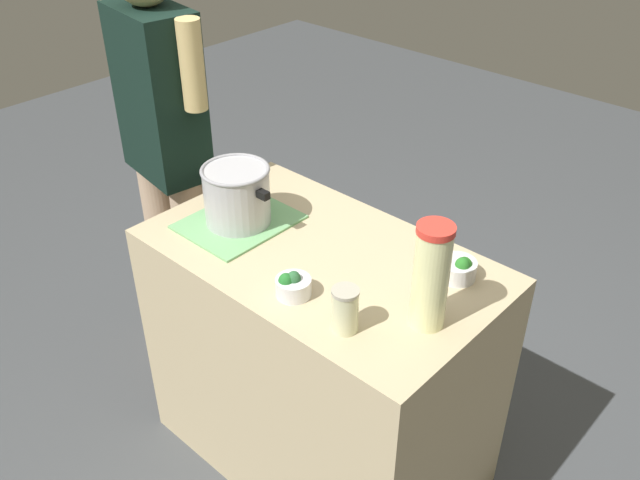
{
  "coord_description": "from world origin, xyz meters",
  "views": [
    {
      "loc": [
        -1.16,
        1.26,
        2.08
      ],
      "look_at": [
        0.0,
        0.0,
        0.94
      ],
      "focal_mm": 38.59,
      "sensor_mm": 36.0,
      "label": 1
    }
  ],
  "objects": [
    {
      "name": "cooking_pot",
      "position": [
        0.31,
        0.05,
        1.0
      ],
      "size": [
        0.29,
        0.22,
        0.19
      ],
      "color": "#B7B7BC",
      "rests_on": "dish_cloth"
    },
    {
      "name": "ground_plane",
      "position": [
        0.0,
        0.0,
        0.0
      ],
      "size": [
        8.0,
        8.0,
        0.0
      ],
      "primitive_type": "plane",
      "color": "#44484B"
    },
    {
      "name": "mason_jar",
      "position": [
        -0.28,
        0.21,
        0.96
      ],
      "size": [
        0.07,
        0.07,
        0.13
      ],
      "color": "beige",
      "rests_on": "counter_slab"
    },
    {
      "name": "person_cook",
      "position": [
        0.82,
        -0.06,
        0.92
      ],
      "size": [
        0.5,
        0.25,
        1.67
      ],
      "color": "tan",
      "rests_on": "ground_plane"
    },
    {
      "name": "broccoli_bowl_center",
      "position": [
        -0.08,
        0.2,
        0.92
      ],
      "size": [
        0.1,
        0.1,
        0.08
      ],
      "color": "silver",
      "rests_on": "counter_slab"
    },
    {
      "name": "dish_cloth",
      "position": [
        0.31,
        0.05,
        0.9
      ],
      "size": [
        0.29,
        0.35,
        0.01
      ],
      "primitive_type": "cube",
      "color": "#76B675",
      "rests_on": "counter_slab"
    },
    {
      "name": "lemonade_pitcher",
      "position": [
        -0.42,
        0.05,
        1.04
      ],
      "size": [
        0.1,
        0.1,
        0.3
      ],
      "color": "#ECEEA8",
      "rests_on": "counter_slab"
    },
    {
      "name": "counter_slab",
      "position": [
        0.0,
        0.0,
        0.45
      ],
      "size": [
        1.1,
        0.65,
        0.89
      ],
      "primitive_type": "cube",
      "color": "#C5B087",
      "rests_on": "ground_plane"
    },
    {
      "name": "broccoli_bowl_front",
      "position": [
        -0.37,
        -0.18,
        0.93
      ],
      "size": [
        0.11,
        0.11,
        0.08
      ],
      "color": "silver",
      "rests_on": "counter_slab"
    }
  ]
}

